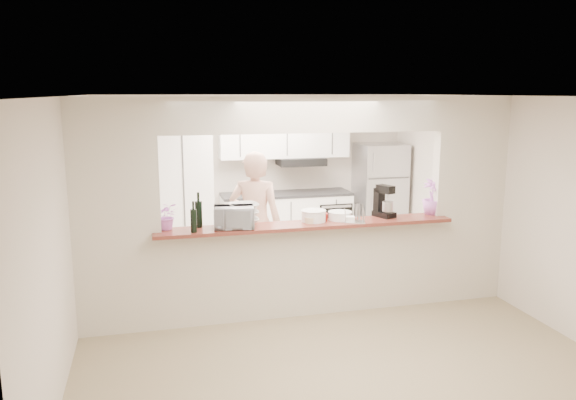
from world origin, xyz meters
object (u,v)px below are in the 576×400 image
object	(u,v)px
refrigerator	(379,194)
person	(255,224)
stand_mixer	(384,203)
toaster_oven	(234,217)

from	to	relation	value
refrigerator	person	size ratio (longest dim) A/B	0.93
stand_mixer	toaster_oven	bearing A→B (deg)	-176.02
refrigerator	person	xyz separation A→B (m)	(-2.48, -1.85, 0.06)
refrigerator	person	distance (m)	3.09
toaster_oven	stand_mixer	distance (m)	1.81
refrigerator	stand_mixer	world-z (taller)	refrigerator
toaster_oven	refrigerator	bearing A→B (deg)	50.76
refrigerator	toaster_oven	xyz separation A→B (m)	(-2.88, -2.71, 0.36)
refrigerator	toaster_oven	world-z (taller)	refrigerator
refrigerator	person	world-z (taller)	person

